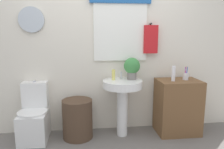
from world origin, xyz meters
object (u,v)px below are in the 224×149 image
at_px(toilet, 35,118).
at_px(toothbrush_cup, 186,76).
at_px(pedestal_sink, 122,94).
at_px(wooden_cabinet, 177,107).
at_px(soap_bottle, 113,75).
at_px(lotion_bottle, 173,73).
at_px(potted_plant, 132,67).
at_px(laundry_hamper, 78,119).

distance_m(toilet, toothbrush_cup, 2.19).
distance_m(pedestal_sink, wooden_cabinet, 0.84).
xyz_separation_m(soap_bottle, toothbrush_cup, (1.03, -0.03, -0.04)).
xyz_separation_m(toilet, pedestal_sink, (1.21, -0.04, 0.31)).
relative_size(toilet, pedestal_sink, 0.99).
bearing_deg(pedestal_sink, soap_bottle, 157.38).
relative_size(wooden_cabinet, lotion_bottle, 3.69).
relative_size(wooden_cabinet, potted_plant, 2.56).
bearing_deg(toilet, soap_bottle, 0.68).
height_order(toilet, lotion_bottle, lotion_bottle).
distance_m(laundry_hamper, lotion_bottle, 1.47).
height_order(lotion_bottle, toothbrush_cup, lotion_bottle).
bearing_deg(toothbrush_cup, lotion_bottle, -163.87).
bearing_deg(wooden_cabinet, laundry_hamper, 180.00).
height_order(pedestal_sink, potted_plant, potted_plant).
height_order(wooden_cabinet, soap_bottle, soap_bottle).
bearing_deg(pedestal_sink, potted_plant, 23.20).
relative_size(toilet, lotion_bottle, 3.73).
relative_size(pedestal_sink, lotion_bottle, 3.77).
height_order(laundry_hamper, pedestal_sink, pedestal_sink).
relative_size(potted_plant, lotion_bottle, 1.44).
height_order(laundry_hamper, toothbrush_cup, toothbrush_cup).
bearing_deg(toothbrush_cup, soap_bottle, 178.35).
relative_size(soap_bottle, lotion_bottle, 0.69).
bearing_deg(lotion_bottle, potted_plant, 169.99).
xyz_separation_m(laundry_hamper, soap_bottle, (0.51, 0.05, 0.60)).
bearing_deg(laundry_hamper, toothbrush_cup, 0.75).
xyz_separation_m(pedestal_sink, lotion_bottle, (0.71, -0.04, 0.28)).
xyz_separation_m(wooden_cabinet, toothbrush_cup, (0.10, 0.02, 0.44)).
bearing_deg(soap_bottle, toothbrush_cup, -1.65).
distance_m(wooden_cabinet, lotion_bottle, 0.51).
bearing_deg(potted_plant, pedestal_sink, -156.80).
relative_size(laundry_hamper, pedestal_sink, 0.68).
relative_size(laundry_hamper, lotion_bottle, 2.56).
bearing_deg(laundry_hamper, potted_plant, 4.47).
relative_size(toilet, wooden_cabinet, 1.01).
distance_m(pedestal_sink, potted_plant, 0.39).
relative_size(potted_plant, toothbrush_cup, 1.65).
height_order(soap_bottle, potted_plant, potted_plant).
distance_m(soap_bottle, toothbrush_cup, 1.04).
bearing_deg(soap_bottle, wooden_cabinet, -3.08).
bearing_deg(lotion_bottle, toilet, 177.70).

